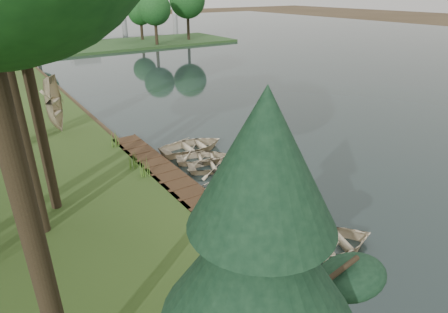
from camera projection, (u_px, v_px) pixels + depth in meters
ground at (211, 184)px, 18.97m from camera, size 300.00×300.00×0.00m
water at (322, 63)px, 49.39m from camera, size 130.00×200.00×0.05m
boardwalk at (183, 190)px, 18.09m from camera, size 1.60×16.00×0.30m
peninsula at (88, 47)px, 60.66m from camera, size 50.00×14.00×0.45m
far_trees at (59, 7)px, 56.39m from camera, size 45.60×5.60×8.80m
rowboat_0 at (330, 241)px, 13.97m from camera, size 4.24×3.57×0.75m
rowboat_1 at (295, 220)px, 15.36m from camera, size 3.57×3.01×0.63m
rowboat_2 at (277, 206)px, 16.28m from camera, size 3.63×2.83×0.69m
rowboat_3 at (258, 189)px, 17.49m from camera, size 4.37×3.44×0.82m
rowboat_4 at (233, 180)px, 18.48m from camera, size 3.78×3.15×0.68m
rowboat_5 at (217, 164)px, 20.22m from camera, size 3.73×3.13×0.66m
rowboat_6 at (204, 157)px, 21.10m from camera, size 3.70×3.21×0.64m
rowboat_7 at (192, 145)px, 22.44m from camera, size 4.03×2.96×0.81m
stored_rowboat at (60, 126)px, 24.77m from camera, size 4.57×4.20×0.77m
pine_tree at (258, 290)px, 5.47m from camera, size 3.80×3.80×7.78m
reeds_0 at (233, 244)px, 13.08m from camera, size 0.60×0.60×1.14m
reeds_1 at (145, 167)px, 18.94m from camera, size 0.60×0.60×0.96m
reeds_2 at (132, 160)px, 19.77m from camera, size 0.60×0.60×0.95m
reeds_3 at (114, 138)px, 22.46m from camera, size 0.60×0.60×1.02m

